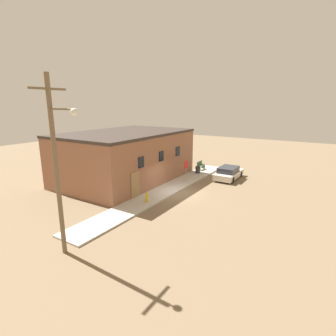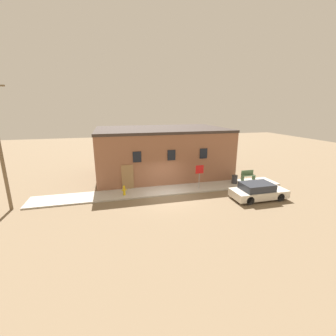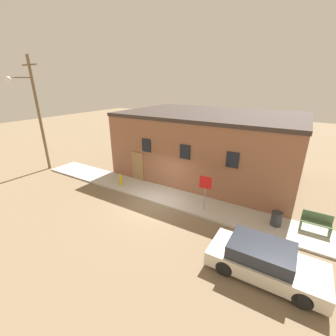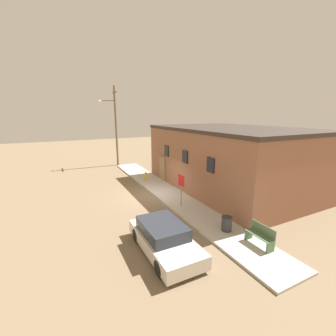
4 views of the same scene
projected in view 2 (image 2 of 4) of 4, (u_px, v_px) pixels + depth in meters
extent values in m
plane|color=#7A664C|center=(168.00, 196.00, 17.87)|extent=(80.00, 80.00, 0.00)
cube|color=#BCB7AD|center=(165.00, 190.00, 18.89)|extent=(20.97, 2.21, 0.12)
cube|color=#8E5B42|center=(161.00, 152.00, 23.44)|extent=(12.75, 8.32, 4.58)
cube|color=#382D28|center=(161.00, 129.00, 22.82)|extent=(12.85, 8.42, 0.24)
cube|color=black|center=(137.00, 157.00, 18.67)|extent=(0.70, 0.08, 0.90)
cube|color=black|center=(171.00, 155.00, 19.38)|extent=(0.70, 0.08, 0.90)
cube|color=black|center=(203.00, 153.00, 20.09)|extent=(0.70, 0.08, 0.90)
cube|color=#937047|center=(128.00, 178.00, 18.91)|extent=(1.00, 0.08, 2.20)
cylinder|color=gold|center=(124.00, 191.00, 17.65)|extent=(0.19, 0.19, 0.66)
sphere|color=gold|center=(124.00, 187.00, 17.55)|extent=(0.17, 0.17, 0.17)
cylinder|color=gold|center=(122.00, 190.00, 17.59)|extent=(0.11, 0.09, 0.09)
cylinder|color=gold|center=(126.00, 190.00, 17.66)|extent=(0.11, 0.09, 0.09)
cylinder|color=gray|center=(199.00, 177.00, 18.94)|extent=(0.06, 0.06, 2.05)
cube|color=red|center=(200.00, 169.00, 18.74)|extent=(0.70, 0.02, 0.70)
cube|color=#4C6B47|center=(242.00, 178.00, 21.12)|extent=(0.08, 0.44, 0.48)
cube|color=#4C6B47|center=(254.00, 178.00, 21.41)|extent=(0.08, 0.44, 0.48)
cube|color=#4C6B47|center=(248.00, 175.00, 21.20)|extent=(1.28, 0.44, 0.04)
cube|color=#4C6B47|center=(247.00, 172.00, 21.32)|extent=(1.28, 0.04, 0.44)
cylinder|color=#333338|center=(234.00, 180.00, 20.47)|extent=(0.51, 0.51, 0.68)
cylinder|color=#2D2D2D|center=(235.00, 176.00, 20.37)|extent=(0.53, 0.53, 0.06)
cylinder|color=black|center=(266.00, 190.00, 18.34)|extent=(0.63, 0.20, 0.63)
cylinder|color=black|center=(280.00, 197.00, 16.80)|extent=(0.63, 0.20, 0.63)
cylinder|color=black|center=(238.00, 192.00, 17.73)|extent=(0.63, 0.20, 0.63)
cylinder|color=black|center=(250.00, 201.00, 16.18)|extent=(0.63, 0.20, 0.63)
cube|color=beige|center=(258.00, 193.00, 17.23)|extent=(4.17, 1.85, 0.57)
cube|color=#282D38|center=(257.00, 186.00, 17.04)|extent=(2.29, 1.63, 0.52)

